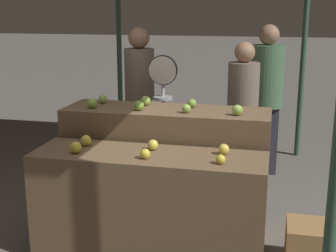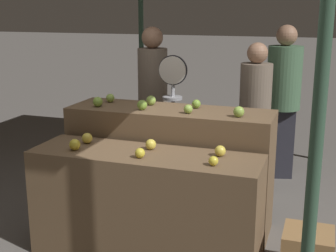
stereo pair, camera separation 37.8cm
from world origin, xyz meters
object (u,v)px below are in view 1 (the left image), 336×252
(produce_scale, at_px, (163,95))
(wooden_crate_side, at_px, (310,247))
(person_customer_left, at_px, (243,107))
(person_vendor_at_scale, at_px, (140,94))
(person_customer_right, at_px, (266,90))

(produce_scale, relative_size, wooden_crate_side, 4.14)
(person_customer_left, relative_size, wooden_crate_side, 4.46)
(produce_scale, xyz_separation_m, wooden_crate_side, (1.42, -1.12, -0.91))
(person_vendor_at_scale, height_order, person_customer_left, person_vendor_at_scale)
(wooden_crate_side, bearing_deg, produce_scale, 141.64)
(produce_scale, distance_m, wooden_crate_side, 2.03)
(person_vendor_at_scale, height_order, person_customer_right, person_customer_right)
(person_vendor_at_scale, distance_m, person_customer_right, 1.49)
(produce_scale, height_order, wooden_crate_side, produce_scale)
(produce_scale, height_order, person_customer_left, person_customer_left)
(produce_scale, height_order, person_vendor_at_scale, person_vendor_at_scale)
(person_vendor_at_scale, distance_m, wooden_crate_side, 2.44)
(person_customer_left, distance_m, wooden_crate_side, 1.79)
(person_customer_left, bearing_deg, person_vendor_at_scale, -2.87)
(person_customer_right, distance_m, wooden_crate_side, 2.30)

